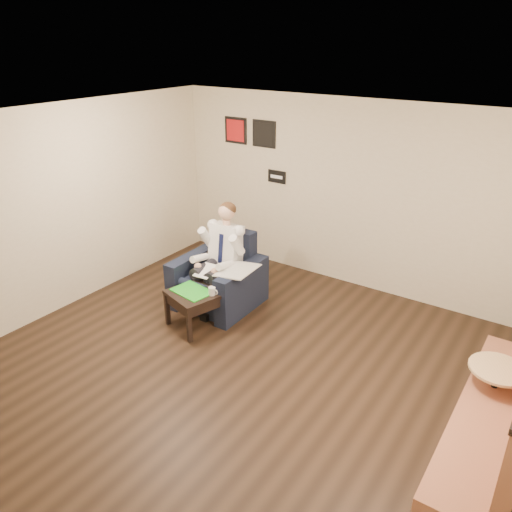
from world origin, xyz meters
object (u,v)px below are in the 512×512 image
Objects in this scene: seated_man at (211,263)px; side_table at (196,309)px; green_folder at (192,291)px; banquette at (498,393)px; armchair at (217,272)px; cafe_table at (492,396)px; coffee_mug at (212,291)px; smartphone at (209,289)px.

seated_man reaches higher than side_table.
banquette is at bearing -2.25° from green_folder.
green_folder is at bearing -83.50° from armchair.
banquette is 0.52m from cafe_table.
cafe_table is (-0.07, 0.39, -0.34)m from banquette.
green_folder is 0.19× the size of banquette.
green_folder is at bearing -163.11° from coffee_mug.
green_folder is at bearing -163.11° from side_table.
side_table is 3.62m from cafe_table.
smartphone is at bearing 174.98° from banquette.
banquette is (3.68, -0.16, 0.42)m from side_table.
coffee_mug is at bearing -58.49° from armchair.
coffee_mug is (0.27, 0.08, 0.05)m from green_folder.
side_table is 0.26m from green_folder.
banquette reaches higher than coffee_mug.
banquette is at bearing -12.62° from armchair.
green_folder is at bearing 177.75° from banquette.
armchair reaches higher than green_folder.
coffee_mug is at bearing 16.89° from side_table.
seated_man is 0.53× the size of banquette.
seated_man reaches higher than coffee_mug.
armchair is 0.53m from smartphone.
cafe_table reaches higher than coffee_mug.
banquette is at bearing -10.68° from seated_man.
armchair is 0.40× the size of banquette.
cafe_table reaches higher than side_table.
smartphone is 3.59m from banquette.
smartphone is (-0.13, 0.09, -0.05)m from coffee_mug.
coffee_mug is 0.68× the size of smartphone.
coffee_mug is (0.23, 0.07, 0.31)m from side_table.
coffee_mug is at bearing -177.28° from cafe_table.
side_table is 5.79× the size of coffee_mug.
seated_man reaches higher than smartphone.
smartphone is (0.23, -0.34, -0.19)m from seated_man.
banquette is 3.91× the size of cafe_table.
side_table is 0.39m from coffee_mug.
green_folder is 3.66m from cafe_table.
side_table is 1.22× the size of green_folder.
seated_man reaches higher than cafe_table.
armchair is at bearing 97.42° from green_folder.
green_folder reaches higher than smartphone.
seated_man is at bearing 175.94° from cafe_table.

